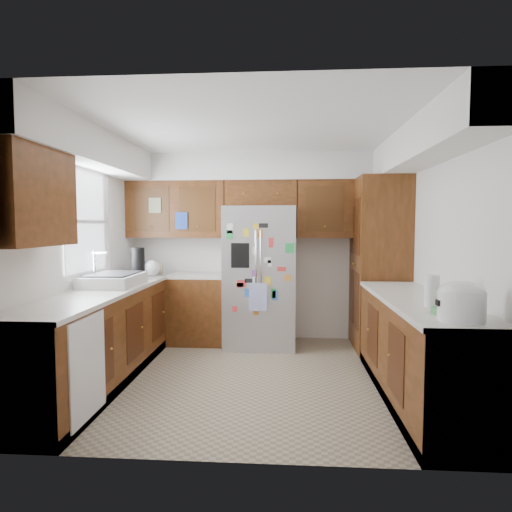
# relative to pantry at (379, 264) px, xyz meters

# --- Properties ---
(floor) EXTENTS (3.60, 3.60, 0.00)m
(floor) POSITION_rel_pantry_xyz_m (-1.50, -1.15, -1.07)
(floor) COLOR tan
(floor) RESTS_ON ground
(room_shell) EXTENTS (3.64, 3.24, 2.52)m
(room_shell) POSITION_rel_pantry_xyz_m (-1.61, -0.79, 0.75)
(room_shell) COLOR silver
(room_shell) RESTS_ON ground
(left_counter_run) EXTENTS (1.36, 3.20, 0.92)m
(left_counter_run) POSITION_rel_pantry_xyz_m (-2.86, -1.12, -0.65)
(left_counter_run) COLOR #3E240C
(left_counter_run) RESTS_ON ground
(right_counter_run) EXTENTS (0.63, 2.25, 0.92)m
(right_counter_run) POSITION_rel_pantry_xyz_m (0.00, -1.62, -0.65)
(right_counter_run) COLOR #3E240C
(right_counter_run) RESTS_ON ground
(pantry) EXTENTS (0.60, 0.90, 2.15)m
(pantry) POSITION_rel_pantry_xyz_m (0.00, 0.00, 0.00)
(pantry) COLOR #3E240C
(pantry) RESTS_ON ground
(fridge) EXTENTS (0.90, 0.79, 1.80)m
(fridge) POSITION_rel_pantry_xyz_m (-1.50, 0.05, -0.17)
(fridge) COLOR #AAAAAF
(fridge) RESTS_ON ground
(bridge_cabinet) EXTENTS (0.96, 0.34, 0.35)m
(bridge_cabinet) POSITION_rel_pantry_xyz_m (-1.50, 0.28, 0.90)
(bridge_cabinet) COLOR #3E240C
(bridge_cabinet) RESTS_ON fridge
(fridge_top_items) EXTENTS (0.72, 0.35, 0.29)m
(fridge_top_items) POSITION_rel_pantry_xyz_m (-1.58, 0.26, 1.21)
(fridge_top_items) COLOR #264BA8
(fridge_top_items) RESTS_ON bridge_cabinet
(sink_assembly) EXTENTS (0.52, 0.70, 0.37)m
(sink_assembly) POSITION_rel_pantry_xyz_m (-3.00, -1.05, -0.09)
(sink_assembly) COLOR white
(sink_assembly) RESTS_ON left_counter_run
(left_counter_clutter) EXTENTS (0.39, 0.85, 0.38)m
(left_counter_clutter) POSITION_rel_pantry_xyz_m (-2.93, -0.30, -0.02)
(left_counter_clutter) COLOR black
(left_counter_clutter) RESTS_ON left_counter_run
(rice_cooker) EXTENTS (0.31, 0.30, 0.27)m
(rice_cooker) POSITION_rel_pantry_xyz_m (-0.00, -2.53, -0.02)
(rice_cooker) COLOR white
(rice_cooker) RESTS_ON right_counter_run
(paper_towel) EXTENTS (0.11, 0.11, 0.25)m
(paper_towel) POSITION_rel_pantry_xyz_m (-0.03, -2.03, -0.03)
(paper_towel) COLOR white
(paper_towel) RESTS_ON right_counter_run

